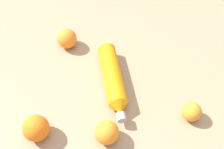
# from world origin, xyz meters

# --- Properties ---
(ground_plane) EXTENTS (2.40, 2.40, 0.00)m
(ground_plane) POSITION_xyz_m (0.00, 0.00, 0.00)
(ground_plane) COLOR #9E7F60
(water_bottle) EXTENTS (0.31, 0.16, 0.07)m
(water_bottle) POSITION_xyz_m (-0.01, 0.05, 0.03)
(water_bottle) COLOR orange
(water_bottle) RESTS_ON ground_plane
(orange_0) EXTENTS (0.06, 0.06, 0.06)m
(orange_0) POSITION_xyz_m (-0.25, -0.10, 0.03)
(orange_0) COLOR orange
(orange_0) RESTS_ON ground_plane
(orange_1) EXTENTS (0.08, 0.08, 0.08)m
(orange_1) POSITION_xyz_m (0.24, 0.11, 0.04)
(orange_1) COLOR orange
(orange_1) RESTS_ON ground_plane
(orange_2) EXTENTS (0.08, 0.08, 0.08)m
(orange_2) POSITION_xyz_m (-0.18, 0.17, 0.04)
(orange_2) COLOR orange
(orange_2) RESTS_ON ground_plane
(orange_3) EXTENTS (0.08, 0.08, 0.08)m
(orange_3) POSITION_xyz_m (-0.06, 0.35, 0.04)
(orange_3) COLOR orange
(orange_3) RESTS_ON ground_plane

